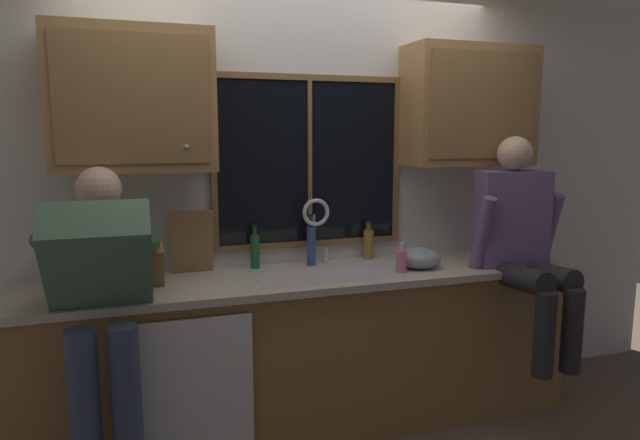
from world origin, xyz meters
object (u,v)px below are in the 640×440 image
(cutting_board, at_px, (191,242))
(soap_dispenser, at_px, (401,261))
(bottle_tall_clear, at_px, (255,251))
(person_sitting_on_counter, at_px, (522,237))
(knife_block, at_px, (151,266))
(bottle_amber_small, at_px, (368,243))
(person_standing, at_px, (102,301))
(mixing_bowl, at_px, (419,258))
(bottle_green_glass, at_px, (311,244))

(cutting_board, height_order, soap_dispenser, cutting_board)
(soap_dispenser, height_order, bottle_tall_clear, bottle_tall_clear)
(person_sitting_on_counter, height_order, knife_block, person_sitting_on_counter)
(cutting_board, height_order, bottle_amber_small, cutting_board)
(person_standing, relative_size, mixing_bowl, 6.21)
(bottle_tall_clear, xyz_separation_m, bottle_amber_small, (0.72, 0.03, -0.01))
(person_standing, xyz_separation_m, knife_block, (0.22, 0.31, 0.07))
(bottle_tall_clear, bearing_deg, person_standing, -147.21)
(bottle_green_glass, bearing_deg, knife_block, -168.94)
(person_sitting_on_counter, xyz_separation_m, knife_block, (-2.04, 0.27, -0.08))
(person_sitting_on_counter, xyz_separation_m, mixing_bowl, (-0.54, 0.21, -0.13))
(person_sitting_on_counter, height_order, soap_dispenser, person_sitting_on_counter)
(soap_dispenser, height_order, bottle_green_glass, bottle_green_glass)
(mixing_bowl, xyz_separation_m, bottle_amber_small, (-0.20, 0.30, 0.04))
(cutting_board, relative_size, soap_dispenser, 2.07)
(bottle_amber_small, bearing_deg, mixing_bowl, -56.57)
(knife_block, bearing_deg, cutting_board, 43.18)
(bottle_green_glass, xyz_separation_m, bottle_tall_clear, (-0.33, 0.03, -0.02))
(person_sitting_on_counter, relative_size, bottle_green_glass, 4.10)
(mixing_bowl, bearing_deg, bottle_tall_clear, 163.56)
(cutting_board, bearing_deg, person_standing, -130.79)
(person_standing, relative_size, person_sitting_on_counter, 1.22)
(person_sitting_on_counter, bearing_deg, person_standing, -179.14)
(person_standing, xyz_separation_m, mixing_bowl, (1.72, 0.25, 0.02))
(knife_block, bearing_deg, soap_dispenser, -5.90)
(knife_block, relative_size, cutting_board, 0.89)
(person_sitting_on_counter, bearing_deg, soap_dispenser, 168.94)
(bottle_amber_small, bearing_deg, knife_block, -169.77)
(person_standing, xyz_separation_m, bottle_tall_clear, (0.80, 0.52, 0.07))
(person_standing, relative_size, bottle_amber_small, 6.43)
(person_sitting_on_counter, xyz_separation_m, bottle_green_glass, (-1.13, 0.45, -0.06))
(cutting_board, distance_m, bottle_tall_clear, 0.36)
(cutting_board, height_order, bottle_green_glass, cutting_board)
(bottle_amber_small, bearing_deg, bottle_green_glass, -171.70)
(knife_block, relative_size, mixing_bowl, 1.30)
(bottle_green_glass, bearing_deg, bottle_tall_clear, 174.66)
(person_sitting_on_counter, distance_m, bottle_green_glass, 1.22)
(knife_block, distance_m, mixing_bowl, 1.50)
(knife_block, distance_m, bottle_green_glass, 0.93)
(bottle_tall_clear, height_order, bottle_amber_small, bottle_tall_clear)
(person_sitting_on_counter, bearing_deg, bottle_green_glass, 158.12)
(cutting_board, xyz_separation_m, bottle_green_glass, (0.69, -0.03, -0.05))
(bottle_tall_clear, bearing_deg, mixing_bowl, -16.44)
(person_standing, distance_m, bottle_green_glass, 1.24)
(cutting_board, xyz_separation_m, bottle_tall_clear, (0.36, 0.00, -0.07))
(mixing_bowl, bearing_deg, bottle_green_glass, 157.76)
(mixing_bowl, relative_size, bottle_green_glass, 0.81)
(knife_block, relative_size, bottle_tall_clear, 1.26)
(bottle_amber_small, bearing_deg, bottle_tall_clear, -177.94)
(mixing_bowl, bearing_deg, cutting_board, 168.04)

